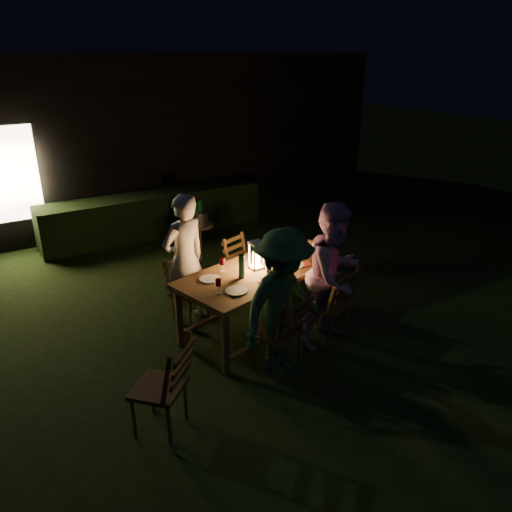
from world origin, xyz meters
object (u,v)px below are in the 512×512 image
chair_far_right (245,278)px  person_house_side (185,260)px  person_opp_left (283,305)px  ice_bucket (199,218)px  bottle_table (242,266)px  lantern (256,257)px  person_opp_right (334,275)px  chair_far_left (189,303)px  bottle_bucket_a (197,216)px  chair_near_right (328,316)px  chair_end (317,277)px  side_table (199,228)px  chair_near_left (278,346)px  bottle_bucket_b (201,214)px  dining_table (256,277)px  chair_spare (162,402)px

chair_far_right → person_house_side: 1.16m
person_opp_left → ice_bucket: (0.63, 3.36, -0.11)m
bottle_table → lantern: bearing=23.8°
person_opp_right → chair_far_left: bearing=119.6°
bottle_table → ice_bucket: (0.64, 2.52, -0.23)m
bottle_table → bottle_bucket_a: bearing=76.6°
chair_far_right → bottle_table: bottle_table is taller
chair_near_right → chair_end: bearing=43.3°
chair_end → chair_far_right: bearing=-145.7°
lantern → ice_bucket: 2.44m
person_opp_right → person_house_side: bearing=118.8°
side_table → lantern: bearing=-98.6°
chair_near_left → person_opp_left: (0.01, -0.05, 0.53)m
bottle_bucket_a → bottle_bucket_b: size_ratio=1.00×
bottle_table → side_table: bottle_table is taller
ice_bucket → bottle_bucket_a: bottle_bucket_a is taller
dining_table → chair_near_right: size_ratio=2.04×
bottle_table → dining_table: bearing=14.3°
dining_table → bottle_table: bottle_table is taller
chair_spare → person_house_side: bearing=16.1°
chair_near_left → chair_far_left: chair_near_left is taller
chair_far_right → person_house_side: bearing=-8.0°
chair_far_left → side_table: bearing=-139.9°
chair_far_right → bottle_bucket_a: bottle_bucket_a is taller
person_house_side → ice_bucket: (1.04, 1.77, -0.13)m
person_opp_left → chair_far_right: bearing=57.9°
dining_table → bottle_table: (-0.24, -0.06, 0.22)m
chair_far_left → person_opp_left: 1.69m
chair_far_left → person_opp_right: size_ratio=0.51×
chair_near_left → chair_far_left: (-0.38, 1.49, -0.04)m
chair_far_left → chair_spare: (-1.05, -1.70, 0.03)m
person_opp_left → bottle_bucket_a: 3.37m
chair_spare → person_opp_right: size_ratio=0.58×
chair_end → bottle_bucket_b: size_ratio=3.34×
chair_near_right → dining_table: bearing=118.9°
person_house_side → person_opp_right: 1.87m
person_opp_right → ice_bucket: person_opp_right is taller
chair_end → side_table: size_ratio=1.73×
chair_near_left → chair_end: (1.44, 1.16, 0.02)m
chair_near_left → bottle_bucket_a: chair_near_left is taller
chair_near_left → lantern: 1.17m
chair_spare → bottle_bucket_b: chair_spare is taller
chair_far_right → chair_spare: chair_spare is taller
chair_far_right → ice_bucket: chair_far_right is taller
chair_spare → person_opp_right: 2.42m
chair_far_left → bottle_table: bottle_table is taller
chair_end → dining_table: bearing=-97.2°
chair_end → person_house_side: person_house_side is taller
person_house_side → bottle_table: person_house_side is taller
chair_far_right → person_opp_right: 1.70m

